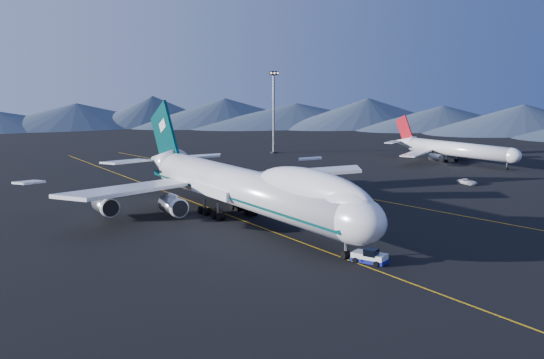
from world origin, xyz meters
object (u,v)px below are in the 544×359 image
service_van (467,182)px  second_jet (453,149)px  boeing_747 (243,187)px  pushback_tug (369,258)px  floodlight_mast (274,112)px

service_van → second_jet: bearing=41.6°
boeing_747 → service_van: bearing=3.4°
second_jet → service_van: size_ratio=9.78×
boeing_747 → pushback_tug: bearing=-87.1°
pushback_tug → floodlight_mast: floodlight_mast is taller
boeing_747 → second_jet: (88.97, 31.67, -1.89)m
second_jet → pushback_tug: bearing=-130.7°
pushback_tug → second_jet: second_jet is taller
boeing_747 → second_jet: 94.46m
pushback_tug → floodlight_mast: bearing=40.0°
pushback_tug → service_van: (59.68, 33.19, 0.03)m
floodlight_mast → pushback_tug: bearing=-117.5°
pushback_tug → service_van: bearing=6.6°
boeing_747 → pushback_tug: boeing_747 is taller
pushback_tug → floodlight_mast: size_ratio=0.19×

